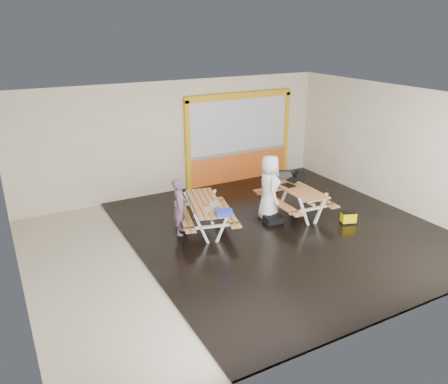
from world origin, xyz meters
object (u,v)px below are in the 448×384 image
person_left (180,206)px  backpack (299,179)px  picnic_table_left (206,209)px  person_right (269,188)px  dark_case (273,219)px  blue_pouch (224,213)px  toolbox (283,175)px  laptop_left (211,207)px  fluke_bag (348,217)px  laptop_right (290,183)px  picnic_table_right (295,194)px

person_left → backpack: size_ratio=2.71×
picnic_table_left → person_right: bearing=-3.1°
person_left → dark_case: 2.64m
blue_pouch → toolbox: size_ratio=0.80×
laptop_left → toolbox: (2.84, 1.00, 0.09)m
person_left → fluke_bag: 4.53m
person_right → dark_case: size_ratio=3.92×
toolbox → picnic_table_left: bearing=-169.3°
person_left → laptop_right: size_ratio=3.31×
laptop_left → laptop_right: 2.69m
person_left → backpack: person_left is taller
dark_case → fluke_bag: (1.74, -1.00, 0.08)m
laptop_right → fluke_bag: 1.82m
laptop_right → toolbox: 0.63m
laptop_right → blue_pouch: size_ratio=1.16×
laptop_left → picnic_table_right: bearing=4.7°
laptop_right → laptop_left: bearing=-171.5°
picnic_table_left → backpack: bearing=6.8°
picnic_table_right → person_right: 0.81m
dark_case → toolbox: bearing=45.8°
blue_pouch → dark_case: bearing=14.5°
laptop_left → laptop_right: laptop_right is taller
picnic_table_right → person_left: person_left is taller
laptop_left → fluke_bag: laptop_left is taller
picnic_table_right → fluke_bag: size_ratio=4.78×
laptop_left → dark_case: 2.00m
dark_case → laptop_left: bearing=-179.9°
person_right → fluke_bag: size_ratio=4.04×
picnic_table_left → laptop_left: size_ratio=5.73×
blue_pouch → picnic_table_left: bearing=92.5°
toolbox → dark_case: size_ratio=1.02×
person_left → picnic_table_left: bearing=-55.9°
picnic_table_left → fluke_bag: (3.51, -1.48, -0.41)m
picnic_table_right → dark_case: 1.02m
backpack → fluke_bag: bearing=-81.6°
picnic_table_left → person_left: 0.76m
toolbox → fluke_bag: size_ratio=1.05×
dark_case → blue_pouch: bearing=-165.5°
laptop_right → dark_case: (-0.80, -0.40, -0.76)m
person_right → toolbox: (0.88, 0.62, 0.06)m
toolbox → blue_pouch: bearing=-151.8°
person_left → fluke_bag: bearing=-77.4°
picnic_table_left → laptop_left: laptop_left is taller
blue_pouch → laptop_left: bearing=106.4°
picnic_table_left → person_left: bearing=-177.4°
person_left → person_right: (2.60, -0.07, 0.05)m
picnic_table_right → person_right: bearing=168.0°
person_left → backpack: 3.99m
fluke_bag → picnic_table_left: bearing=157.1°
laptop_right → toolbox: (0.18, 0.61, 0.04)m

